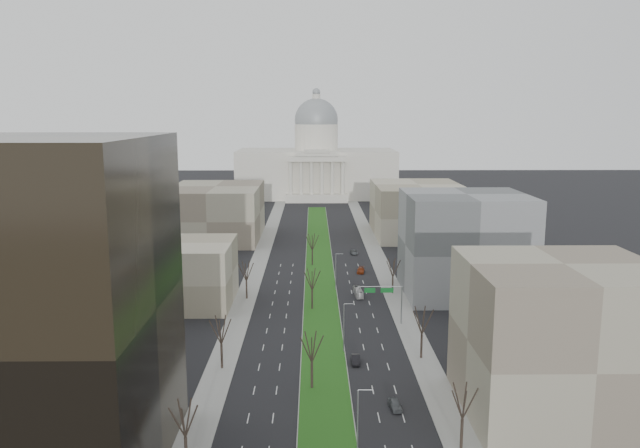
{
  "coord_description": "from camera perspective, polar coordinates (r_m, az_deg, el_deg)",
  "views": [
    {
      "loc": [
        -1.77,
        -51.51,
        42.51
      ],
      "look_at": [
        0.01,
        105.11,
        14.62
      ],
      "focal_mm": 35.0,
      "sensor_mm": 36.0,
      "label": 1
    }
  ],
  "objects": [
    {
      "name": "ground",
      "position": [
        176.7,
        -0.06,
        -3.82
      ],
      "size": [
        600.0,
        600.0,
        0.0
      ],
      "primitive_type": "plane",
      "color": "black",
      "rests_on": "ground"
    },
    {
      "name": "car_black",
      "position": [
        110.08,
        3.29,
        -12.25
      ],
      "size": [
        1.61,
        4.19,
        1.36
      ],
      "primitive_type": "imported",
      "rotation": [
        0.0,
        0.0,
        -0.04
      ],
      "color": "black",
      "rests_on": "ground"
    },
    {
      "name": "sidewalk_right",
      "position": [
        153.74,
        6.61,
        -6.0
      ],
      "size": [
        5.0,
        330.0,
        0.15
      ],
      "primitive_type": "cube",
      "color": "gray",
      "rests_on": "ground"
    },
    {
      "name": "streetlamp_median_b",
      "position": [
        113.12,
        2.22,
        -9.38
      ],
      "size": [
        1.9,
        0.2,
        9.16
      ],
      "color": "gray",
      "rests_on": "ground"
    },
    {
      "name": "box_van",
      "position": [
        147.93,
        3.52,
        -6.24
      ],
      "size": [
        2.03,
        6.96,
        1.91
      ],
      "primitive_type": "imported",
      "rotation": [
        0.0,
        0.0,
        0.06
      ],
      "color": "#BEBEBE",
      "rests_on": "ground"
    },
    {
      "name": "mast_arm_signs",
      "position": [
        127.78,
        6.28,
        -6.52
      ],
      "size": [
        9.12,
        0.24,
        8.09
      ],
      "color": "gray",
      "rests_on": "ground"
    },
    {
      "name": "median",
      "position": [
        175.7,
        -0.05,
        -3.87
      ],
      "size": [
        8.0,
        222.03,
        0.2
      ],
      "color": "#999993",
      "rests_on": "ground"
    },
    {
      "name": "tree_median_c",
      "position": [
        175.14,
        -0.71,
        -1.6
      ],
      "size": [
        5.4,
        5.4,
        9.72
      ],
      "color": "black",
      "rests_on": "ground"
    },
    {
      "name": "tree_median_b",
      "position": [
        136.22,
        -0.73,
        -5.02
      ],
      "size": [
        5.4,
        5.4,
        9.72
      ],
      "color": "black",
      "rests_on": "ground"
    },
    {
      "name": "car_grey_far",
      "position": [
        191.16,
        3.12,
        -2.58
      ],
      "size": [
        2.06,
        4.42,
        1.23
      ],
      "primitive_type": "imported",
      "rotation": [
        0.0,
        0.0,
        0.01
      ],
      "color": "#4B4F53",
      "rests_on": "ground"
    },
    {
      "name": "tree_right_mid",
      "position": [
        111.01,
        9.33,
        -8.61
      ],
      "size": [
        5.52,
        5.52,
        9.94
      ],
      "color": "black",
      "rests_on": "ground"
    },
    {
      "name": "building_far_left",
      "position": [
        216.71,
        -9.47,
        1.06
      ],
      "size": [
        30.0,
        40.0,
        18.0
      ],
      "primitive_type": "cube",
      "color": "gray",
      "rests_on": "ground"
    },
    {
      "name": "streetlamp_median_c",
      "position": [
        151.38,
        1.47,
        -4.33
      ],
      "size": [
        1.9,
        0.2,
        9.16
      ],
      "color": "gray",
      "rests_on": "ground"
    },
    {
      "name": "building_far_right",
      "position": [
        222.15,
        8.89,
        1.3
      ],
      "size": [
        30.0,
        40.0,
        18.0
      ],
      "primitive_type": "cube",
      "color": "gray",
      "rests_on": "ground"
    },
    {
      "name": "tree_right_near",
      "position": [
        83.94,
        12.95,
        -15.44
      ],
      "size": [
        5.16,
        5.16,
        9.29
      ],
      "color": "black",
      "rests_on": "ground"
    },
    {
      "name": "sidewalk_left",
      "position": [
        153.34,
        -6.55,
        -6.04
      ],
      "size": [
        5.0,
        330.0,
        0.15
      ],
      "primitive_type": "cube",
      "color": "gray",
      "rests_on": "ground"
    },
    {
      "name": "building_glass_tower",
      "position": [
        81.11,
        -26.58,
        -7.12
      ],
      "size": [
        34.0,
        30.0,
        40.0
      ],
      "primitive_type": "cube",
      "color": "black",
      "rests_on": "ground"
    },
    {
      "name": "building_tan_right",
      "position": [
        95.79,
        21.0,
        -9.81
      ],
      "size": [
        26.0,
        24.0,
        22.0
      ],
      "primitive_type": "cube",
      "color": "gray",
      "rests_on": "ground"
    },
    {
      "name": "streetlamp_median_a",
      "position": [
        81.03,
        3.5,
        -17.65
      ],
      "size": [
        1.9,
        0.2,
        9.16
      ],
      "color": "gray",
      "rests_on": "ground"
    },
    {
      "name": "tree_left_mid",
      "position": [
        106.77,
        -9.05,
        -9.46
      ],
      "size": [
        5.4,
        5.4,
        9.72
      ],
      "color": "black",
      "rests_on": "ground"
    },
    {
      "name": "car_grey_near",
      "position": [
        95.14,
        6.88,
        -16.07
      ],
      "size": [
        1.96,
        4.05,
        1.33
      ],
      "primitive_type": "imported",
      "rotation": [
        0.0,
        0.0,
        0.1
      ],
      "color": "#4A4E52",
      "rests_on": "ground"
    },
    {
      "name": "capitol",
      "position": [
        322.16,
        -0.34,
        5.43
      ],
      "size": [
        80.0,
        46.0,
        55.0
      ],
      "color": "beige",
      "rests_on": "ground"
    },
    {
      "name": "tree_right_far",
      "position": [
        149.16,
        6.69,
        -3.93
      ],
      "size": [
        5.04,
        5.04,
        9.07
      ],
      "color": "black",
      "rests_on": "ground"
    },
    {
      "name": "building_grey_right",
      "position": [
        151.01,
        13.07,
        -1.83
      ],
      "size": [
        28.0,
        26.0,
        24.0
      ],
      "primitive_type": "cube",
      "color": "slate",
      "rests_on": "ground"
    },
    {
      "name": "car_red",
      "position": [
        169.21,
        3.74,
        -4.24
      ],
      "size": [
        2.57,
        4.87,
        1.35
      ],
      "primitive_type": "imported",
      "rotation": [
        0.0,
        0.0,
        -0.15
      ],
      "color": "maroon",
      "rests_on": "ground"
    },
    {
      "name": "tree_left_near",
      "position": [
        79.74,
        -12.27,
        -16.91
      ],
      "size": [
        5.1,
        5.1,
        9.18
      ],
      "color": "black",
      "rests_on": "ground"
    },
    {
      "name": "tree_median_a",
      "position": [
        98.16,
        -0.76,
        -11.12
      ],
      "size": [
        5.4,
        5.4,
        9.72
      ],
      "color": "black",
      "rests_on": "ground"
    },
    {
      "name": "tree_left_far",
      "position": [
        144.82,
        -6.77,
        -4.23
      ],
      "size": [
        5.28,
        5.28,
        9.5
      ],
      "color": "black",
      "rests_on": "ground"
    },
    {
      "name": "building_beige_left",
      "position": [
        144.47,
        -13.15,
        -4.4
      ],
      "size": [
        26.0,
        22.0,
        14.0
      ],
      "primitive_type": "cube",
      "color": "gray",
      "rests_on": "ground"
    }
  ]
}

